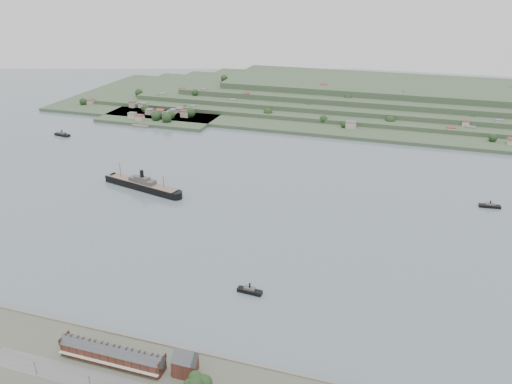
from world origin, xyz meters
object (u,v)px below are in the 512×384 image
(steamship, at_px, (140,184))
(tugboat, at_px, (250,291))
(gabled_building, at_px, (185,363))
(terrace_row, at_px, (112,354))

(steamship, distance_m, tugboat, 189.09)
(gabled_building, relative_size, steamship, 0.16)
(gabled_building, xyz_separation_m, tugboat, (8.21, 74.02, -6.48))
(terrace_row, height_order, steamship, steamship)
(tugboat, bearing_deg, steamship, 139.83)
(terrace_row, distance_m, steamship, 223.09)
(steamship, bearing_deg, terrace_row, -63.72)
(gabled_building, distance_m, steamship, 238.74)
(terrace_row, height_order, gabled_building, gabled_building)
(gabled_building, bearing_deg, steamship, 124.81)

